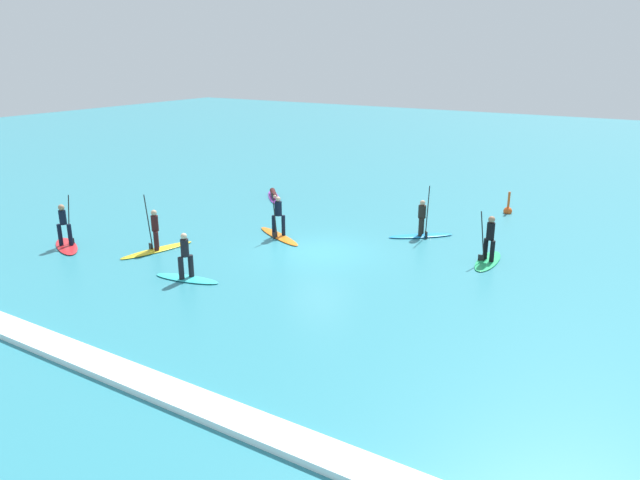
# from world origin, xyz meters

# --- Properties ---
(ground_plane) EXTENTS (120.00, 120.00, 0.00)m
(ground_plane) POSITION_xyz_m (0.00, 0.00, 0.00)
(ground_plane) COLOR teal
(ground_plane) RESTS_ON ground
(surfer_on_blue_board) EXTENTS (2.61, 2.36, 2.39)m
(surfer_on_blue_board) POSITION_xyz_m (2.76, 4.08, 0.44)
(surfer_on_blue_board) COLOR #1E8CD1
(surfer_on_blue_board) RESTS_ON ground_plane
(surfer_on_red_board) EXTENTS (2.68, 1.92, 2.20)m
(surfer_on_red_board) POSITION_xyz_m (-9.40, -5.10, 0.45)
(surfer_on_red_board) COLOR red
(surfer_on_red_board) RESTS_ON ground_plane
(surfer_on_teal_board) EXTENTS (2.64, 1.11, 1.76)m
(surfer_on_teal_board) POSITION_xyz_m (-2.47, -5.17, 0.47)
(surfer_on_teal_board) COLOR #33C6CC
(surfer_on_teal_board) RESTS_ON ground_plane
(surfer_on_yellow_board) EXTENTS (1.37, 3.31, 2.37)m
(surfer_on_yellow_board) POSITION_xyz_m (-5.80, -3.45, 0.45)
(surfer_on_yellow_board) COLOR yellow
(surfer_on_yellow_board) RESTS_ON ground_plane
(surfer_on_orange_board) EXTENTS (3.17, 1.96, 2.10)m
(surfer_on_orange_board) POSITION_xyz_m (-2.61, 0.74, 0.51)
(surfer_on_orange_board) COLOR orange
(surfer_on_orange_board) RESTS_ON ground_plane
(surfer_on_green_board) EXTENTS (0.88, 2.70, 2.07)m
(surfer_on_green_board) POSITION_xyz_m (6.25, 2.40, 0.50)
(surfer_on_green_board) COLOR #23B266
(surfer_on_green_board) RESTS_ON ground_plane
(surfer_on_purple_board) EXTENTS (2.57, 2.86, 0.38)m
(surfer_on_purple_board) POSITION_xyz_m (-7.11, 6.57, 0.14)
(surfer_on_purple_board) COLOR purple
(surfer_on_purple_board) RESTS_ON ground_plane
(marker_buoy) EXTENTS (0.43, 0.43, 1.22)m
(marker_buoy) POSITION_xyz_m (4.99, 10.10, 0.18)
(marker_buoy) COLOR #E55119
(marker_buoy) RESTS_ON ground_plane
(wave_crest) EXTENTS (24.64, 0.90, 0.18)m
(wave_crest) POSITION_xyz_m (0.00, -10.95, 0.09)
(wave_crest) COLOR white
(wave_crest) RESTS_ON ground_plane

